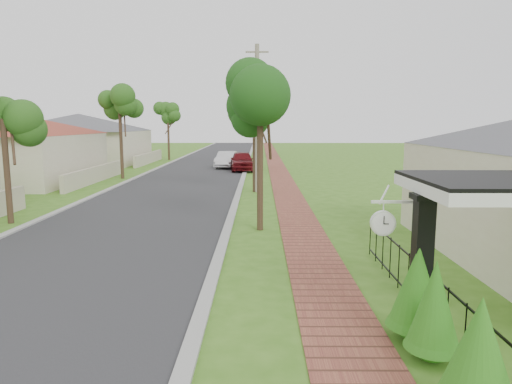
% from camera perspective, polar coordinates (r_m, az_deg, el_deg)
% --- Properties ---
extents(ground, '(160.00, 160.00, 0.00)m').
position_cam_1_polar(ground, '(9.48, -10.71, -14.42)').
color(ground, '#3D6E1A').
rests_on(ground, ground).
extents(road, '(7.00, 120.00, 0.02)m').
position_cam_1_polar(road, '(29.18, -8.96, 1.20)').
color(road, '#28282B').
rests_on(road, ground).
extents(kerb_right, '(0.30, 120.00, 0.10)m').
position_cam_1_polar(kerb_right, '(28.81, -1.78, 1.21)').
color(kerb_right, '#9E9E99').
rests_on(kerb_right, ground).
extents(kerb_left, '(0.30, 120.00, 0.10)m').
position_cam_1_polar(kerb_left, '(29.99, -15.86, 1.18)').
color(kerb_left, '#9E9E99').
rests_on(kerb_left, ground).
extents(sidewalk, '(1.50, 120.00, 0.03)m').
position_cam_1_polar(sidewalk, '(28.83, 3.39, 1.20)').
color(sidewalk, '#97543C').
rests_on(sidewalk, ground).
extents(porch_post, '(0.48, 0.48, 2.52)m').
position_cam_1_polar(porch_post, '(8.44, 19.93, -9.58)').
color(porch_post, black).
rests_on(porch_post, ground).
extents(picket_fence, '(0.03, 8.02, 1.00)m').
position_cam_1_polar(picket_fence, '(9.63, 19.75, -11.00)').
color(picket_fence, black).
rests_on(picket_fence, ground).
extents(street_trees, '(10.70, 37.65, 5.89)m').
position_cam_1_polar(street_trees, '(35.71, -7.13, 9.86)').
color(street_trees, '#382619').
rests_on(street_trees, ground).
extents(hedge_row, '(0.89, 3.09, 1.71)m').
position_cam_1_polar(hedge_row, '(7.51, 22.06, -14.62)').
color(hedge_row, '#2A6514').
rests_on(hedge_row, ground).
extents(far_house_grey, '(15.56, 15.56, 4.60)m').
position_cam_1_polar(far_house_grey, '(45.75, -21.15, 6.30)').
color(far_house_grey, beige).
rests_on(far_house_grey, ground).
extents(parked_car_red, '(2.16, 4.58, 1.52)m').
position_cam_1_polar(parked_car_red, '(35.96, -1.74, 3.89)').
color(parked_car_red, '#610E13').
rests_on(parked_car_red, ground).
extents(parked_car_white, '(1.87, 4.22, 1.35)m').
position_cam_1_polar(parked_car_white, '(38.47, -3.69, 4.05)').
color(parked_car_white, silver).
rests_on(parked_car_white, ground).
extents(near_tree, '(2.09, 2.09, 5.37)m').
position_cam_1_polar(near_tree, '(15.56, 0.52, 10.74)').
color(near_tree, '#382619').
rests_on(near_tree, ground).
extents(utility_pole, '(1.20, 0.24, 7.75)m').
position_cam_1_polar(utility_pole, '(24.41, 0.13, 9.15)').
color(utility_pole, gray).
rests_on(utility_pole, ground).
extents(station_clock, '(0.75, 0.13, 0.63)m').
position_cam_1_polar(station_clock, '(8.43, 15.66, -3.57)').
color(station_clock, white).
rests_on(station_clock, ground).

